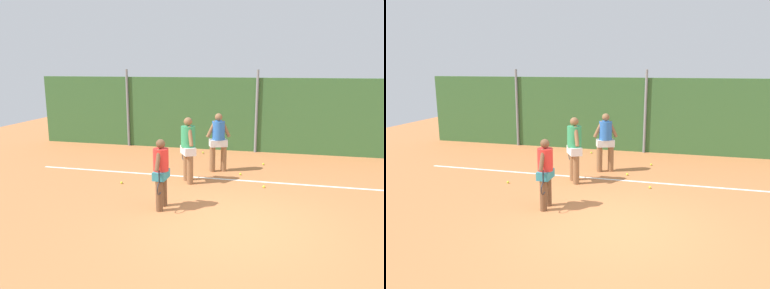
{
  "view_description": "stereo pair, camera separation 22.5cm",
  "coord_description": "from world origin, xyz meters",
  "views": [
    {
      "loc": [
        0.79,
        -6.99,
        3.19
      ],
      "look_at": [
        -1.41,
        2.29,
        1.14
      ],
      "focal_mm": 34.27,
      "sensor_mm": 36.0,
      "label": 1
    },
    {
      "loc": [
        1.01,
        -6.93,
        3.19
      ],
      "look_at": [
        -1.41,
        2.29,
        1.14
      ],
      "focal_mm": 34.27,
      "sensor_mm": 36.0,
      "label": 2
    }
  ],
  "objects": [
    {
      "name": "ground_plane",
      "position": [
        0.0,
        2.02,
        0.0
      ],
      "size": [
        27.22,
        27.22,
        0.0
      ],
      "primitive_type": "plane",
      "color": "#C67542"
    },
    {
      "name": "tennis_ball_5",
      "position": [
        0.39,
        4.87,
        0.03
      ],
      "size": [
        0.07,
        0.07,
        0.07
      ],
      "primitive_type": "sphere",
      "color": "#CCDB33",
      "rests_on": "ground_plane"
    },
    {
      "name": "tennis_ball_6",
      "position": [
        -3.34,
        1.96,
        0.03
      ],
      "size": [
        0.07,
        0.07,
        0.07
      ],
      "primitive_type": "sphere",
      "color": "#CCDB33",
      "rests_on": "ground_plane"
    },
    {
      "name": "player_foreground_near",
      "position": [
        -1.71,
        0.52,
        0.9
      ],
      "size": [
        0.35,
        0.76,
        1.61
      ],
      "rotation": [
        0.0,
        0.0,
        4.7
      ],
      "color": "brown",
      "rests_on": "ground_plane"
    },
    {
      "name": "tennis_ball_1",
      "position": [
        -3.14,
        5.1,
        0.03
      ],
      "size": [
        0.07,
        0.07,
        0.07
      ],
      "primitive_type": "sphere",
      "color": "#CCDB33",
      "rests_on": "ground_plane"
    },
    {
      "name": "tennis_ball_2",
      "position": [
        -0.23,
        3.56,
        0.03
      ],
      "size": [
        0.07,
        0.07,
        0.07
      ],
      "primitive_type": "sphere",
      "color": "#CCDB33",
      "rests_on": "ground_plane"
    },
    {
      "name": "tennis_ball_4",
      "position": [
        -1.87,
        6.0,
        0.03
      ],
      "size": [
        0.07,
        0.07,
        0.07
      ],
      "primitive_type": "sphere",
      "color": "#CCDB33",
      "rests_on": "ground_plane"
    },
    {
      "name": "tennis_ball_0",
      "position": [
        0.51,
        2.52,
        0.03
      ],
      "size": [
        0.07,
        0.07,
        0.07
      ],
      "primitive_type": "sphere",
      "color": "#CCDB33",
      "rests_on": "ground_plane"
    },
    {
      "name": "fence_post_center",
      "position": [
        0.0,
        6.68,
        1.53
      ],
      "size": [
        0.1,
        0.1,
        3.06
      ],
      "primitive_type": "cylinder",
      "color": "gray",
      "rests_on": "ground_plane"
    },
    {
      "name": "player_backcourt_far",
      "position": [
        -0.95,
        3.81,
        1.01
      ],
      "size": [
        0.72,
        0.48,
        1.8
      ],
      "rotation": [
        0.0,
        0.0,
        0.36
      ],
      "color": "#8C603D",
      "rests_on": "ground_plane"
    },
    {
      "name": "hedge_fence_backdrop",
      "position": [
        0.0,
        6.85,
        1.38
      ],
      "size": [
        17.69,
        0.25,
        2.77
      ],
      "primitive_type": "cube",
      "color": "#386633",
      "rests_on": "ground_plane"
    },
    {
      "name": "player_midcourt",
      "position": [
        -1.59,
        2.55,
        1.02
      ],
      "size": [
        0.55,
        0.71,
        1.83
      ],
      "rotation": [
        0.0,
        0.0,
        2.09
      ],
      "color": "#8C603D",
      "rests_on": "ground_plane"
    },
    {
      "name": "fence_post_left",
      "position": [
        -5.1,
        6.68,
        1.53
      ],
      "size": [
        0.1,
        0.1,
        3.06
      ],
      "primitive_type": "cylinder",
      "color": "gray",
      "rests_on": "ground_plane"
    },
    {
      "name": "court_baseline_paint",
      "position": [
        0.0,
        3.03,
        0.0
      ],
      "size": [
        12.93,
        0.1,
        0.01
      ],
      "primitive_type": "cube",
      "color": "white",
      "rests_on": "ground_plane"
    }
  ]
}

